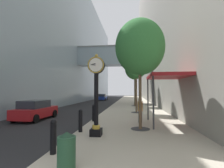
{
  "coord_description": "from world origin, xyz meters",
  "views": [
    {
      "loc": [
        3.02,
        -2.37,
        2.37
      ],
      "look_at": [
        0.99,
        15.12,
        3.08
      ],
      "focal_mm": 26.71,
      "sensor_mm": 36.0,
      "label": 1
    }
  ],
  "objects_px": {
    "street_clock": "(96,91)",
    "trash_bin": "(66,150)",
    "street_tree_near": "(140,47)",
    "street_tree_mid_near": "(136,66)",
    "bollard_nearest": "(53,136)",
    "car_red_mid": "(35,110)",
    "pedestrian_walking": "(140,109)",
    "car_blue_near": "(102,97)",
    "bollard_second": "(80,120)",
    "street_tree_mid_far": "(135,68)",
    "bollard_third": "(94,112)"
  },
  "relations": [
    {
      "from": "street_clock",
      "to": "trash_bin",
      "type": "distance_m",
      "value": 3.93
    },
    {
      "from": "street_clock",
      "to": "street_tree_near",
      "type": "bearing_deg",
      "value": 37.18
    },
    {
      "from": "street_tree_mid_near",
      "to": "trash_bin",
      "type": "height_order",
      "value": "street_tree_mid_near"
    },
    {
      "from": "bollard_nearest",
      "to": "car_red_mid",
      "type": "relative_size",
      "value": 0.29
    },
    {
      "from": "bollard_nearest",
      "to": "trash_bin",
      "type": "xyz_separation_m",
      "value": [
        0.91,
        -1.04,
        -0.1
      ]
    },
    {
      "from": "street_clock",
      "to": "street_tree_mid_near",
      "type": "relative_size",
      "value": 0.66
    },
    {
      "from": "street_tree_mid_near",
      "to": "pedestrian_walking",
      "type": "relative_size",
      "value": 3.58
    },
    {
      "from": "trash_bin",
      "to": "car_red_mid",
      "type": "height_order",
      "value": "car_red_mid"
    },
    {
      "from": "street_clock",
      "to": "street_tree_mid_near",
      "type": "xyz_separation_m",
      "value": [
        2.26,
        9.15,
        2.58
      ]
    },
    {
      "from": "car_blue_near",
      "to": "car_red_mid",
      "type": "bearing_deg",
      "value": -91.53
    },
    {
      "from": "car_blue_near",
      "to": "trash_bin",
      "type": "bearing_deg",
      "value": -81.68
    },
    {
      "from": "bollard_second",
      "to": "street_tree_mid_near",
      "type": "bearing_deg",
      "value": 68.96
    },
    {
      "from": "car_red_mid",
      "to": "street_tree_mid_far",
      "type": "bearing_deg",
      "value": 55.06
    },
    {
      "from": "bollard_third",
      "to": "car_blue_near",
      "type": "height_order",
      "value": "car_blue_near"
    },
    {
      "from": "street_tree_mid_near",
      "to": "street_tree_mid_far",
      "type": "xyz_separation_m",
      "value": [
        0.0,
        7.44,
        0.73
      ]
    },
    {
      "from": "street_clock",
      "to": "street_tree_near",
      "type": "height_order",
      "value": "street_tree_near"
    },
    {
      "from": "street_tree_mid_far",
      "to": "trash_bin",
      "type": "distance_m",
      "value": 20.89
    },
    {
      "from": "bollard_third",
      "to": "street_tree_mid_near",
      "type": "xyz_separation_m",
      "value": [
        3.26,
        5.31,
        4.18
      ]
    },
    {
      "from": "trash_bin",
      "to": "car_blue_near",
      "type": "height_order",
      "value": "car_blue_near"
    },
    {
      "from": "bollard_second",
      "to": "street_tree_near",
      "type": "bearing_deg",
      "value": 17.66
    },
    {
      "from": "pedestrian_walking",
      "to": "trash_bin",
      "type": "bearing_deg",
      "value": -108.83
    },
    {
      "from": "street_tree_mid_near",
      "to": "street_clock",
      "type": "bearing_deg",
      "value": -103.84
    },
    {
      "from": "bollard_second",
      "to": "street_tree_mid_far",
      "type": "bearing_deg",
      "value": 78.42
    },
    {
      "from": "street_clock",
      "to": "car_blue_near",
      "type": "distance_m",
      "value": 32.67
    },
    {
      "from": "bollard_nearest",
      "to": "pedestrian_walking",
      "type": "bearing_deg",
      "value": 61.38
    },
    {
      "from": "bollard_third",
      "to": "street_tree_near",
      "type": "height_order",
      "value": "street_tree_near"
    },
    {
      "from": "bollard_nearest",
      "to": "pedestrian_walking",
      "type": "distance_m",
      "value": 7.03
    },
    {
      "from": "street_tree_near",
      "to": "trash_bin",
      "type": "relative_size",
      "value": 6.19
    },
    {
      "from": "bollard_third",
      "to": "street_tree_mid_near",
      "type": "bearing_deg",
      "value": 58.41
    },
    {
      "from": "street_tree_mid_near",
      "to": "pedestrian_walking",
      "type": "height_order",
      "value": "street_tree_mid_near"
    },
    {
      "from": "street_clock",
      "to": "bollard_second",
      "type": "distance_m",
      "value": 2.0
    },
    {
      "from": "bollard_third",
      "to": "street_tree_near",
      "type": "distance_m",
      "value": 5.71
    },
    {
      "from": "street_tree_mid_near",
      "to": "trash_bin",
      "type": "distance_m",
      "value": 13.6
    },
    {
      "from": "street_clock",
      "to": "car_red_mid",
      "type": "distance_m",
      "value": 7.83
    },
    {
      "from": "bollard_third",
      "to": "car_blue_near",
      "type": "bearing_deg",
      "value": 98.66
    },
    {
      "from": "street_clock",
      "to": "street_tree_mid_near",
      "type": "height_order",
      "value": "street_tree_mid_near"
    },
    {
      "from": "trash_bin",
      "to": "car_blue_near",
      "type": "xyz_separation_m",
      "value": [
        -5.22,
        35.74,
        0.09
      ]
    },
    {
      "from": "bollard_nearest",
      "to": "bollard_second",
      "type": "distance_m",
      "value": 3.18
    },
    {
      "from": "street_tree_mid_near",
      "to": "car_red_mid",
      "type": "distance_m",
      "value": 10.32
    },
    {
      "from": "pedestrian_walking",
      "to": "street_clock",
      "type": "bearing_deg",
      "value": -122.76
    },
    {
      "from": "street_tree_near",
      "to": "street_tree_mid_near",
      "type": "bearing_deg",
      "value": 90.0
    },
    {
      "from": "bollard_nearest",
      "to": "street_tree_mid_far",
      "type": "bearing_deg",
      "value": 80.31
    },
    {
      "from": "bollard_nearest",
      "to": "street_tree_near",
      "type": "xyz_separation_m",
      "value": [
        3.26,
        4.21,
        4.17
      ]
    },
    {
      "from": "street_clock",
      "to": "bollard_third",
      "type": "xyz_separation_m",
      "value": [
        -1.01,
        3.85,
        -1.59
      ]
    },
    {
      "from": "bollard_nearest",
      "to": "trash_bin",
      "type": "distance_m",
      "value": 1.38
    },
    {
      "from": "bollard_third",
      "to": "pedestrian_walking",
      "type": "height_order",
      "value": "pedestrian_walking"
    },
    {
      "from": "street_tree_near",
      "to": "car_red_mid",
      "type": "bearing_deg",
      "value": 160.25
    },
    {
      "from": "bollard_second",
      "to": "street_tree_mid_near",
      "type": "height_order",
      "value": "street_tree_mid_near"
    },
    {
      "from": "bollard_third",
      "to": "car_blue_near",
      "type": "distance_m",
      "value": 28.67
    },
    {
      "from": "car_blue_near",
      "to": "street_tree_mid_near",
      "type": "bearing_deg",
      "value": -71.79
    }
  ]
}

